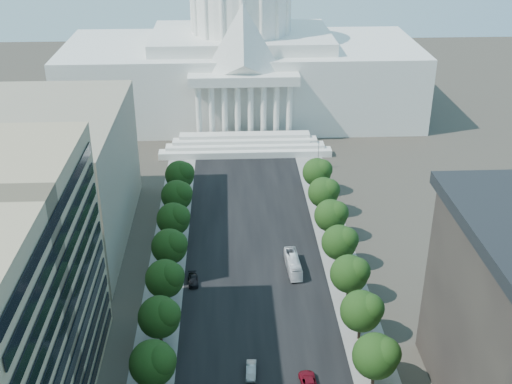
{
  "coord_description": "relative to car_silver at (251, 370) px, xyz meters",
  "views": [
    {
      "loc": [
        -5.2,
        -32.46,
        76.18
      ],
      "look_at": [
        0.4,
        86.53,
        17.29
      ],
      "focal_mm": 45.0,
      "sensor_mm": 36.0,
      "label": 1
    }
  ],
  "objects": [
    {
      "name": "city_bus",
      "position": [
        10.28,
        31.68,
        0.71
      ],
      "size": [
        3.08,
        10.9,
        3.0
      ],
      "primitive_type": "imported",
      "rotation": [
        0.0,
        0.0,
        0.05
      ],
      "color": "white",
      "rests_on": "ground"
    },
    {
      "name": "capitol",
      "position": [
        2.07,
        133.29,
        19.22
      ],
      "size": [
        120.0,
        56.0,
        73.0
      ],
      "color": "white",
      "rests_on": "ground"
    },
    {
      "name": "tree_l_f",
      "position": [
        -15.59,
        20.21,
        5.66
      ],
      "size": [
        7.79,
        7.6,
        9.97
      ],
      "color": "#33261C",
      "rests_on": "ground"
    },
    {
      "name": "tree_r_e",
      "position": [
        20.41,
        8.21,
        5.66
      ],
      "size": [
        7.79,
        7.6,
        9.97
      ],
      "color": "#33261C",
      "rests_on": "ground"
    },
    {
      "name": "tree_r_i",
      "position": [
        20.41,
        56.21,
        5.66
      ],
      "size": [
        7.79,
        7.6,
        9.97
      ],
      "color": "#33261C",
      "rests_on": "ground"
    },
    {
      "name": "tree_l_i",
      "position": [
        -15.59,
        56.21,
        5.66
      ],
      "size": [
        7.79,
        7.6,
        9.97
      ],
      "color": "#33261C",
      "rests_on": "ground"
    },
    {
      "name": "tree_r_d",
      "position": [
        20.41,
        -3.79,
        5.66
      ],
      "size": [
        7.79,
        7.6,
        9.97
      ],
      "color": "#33261C",
      "rests_on": "ground"
    },
    {
      "name": "tree_l_h",
      "position": [
        -15.59,
        44.21,
        5.66
      ],
      "size": [
        7.79,
        7.6,
        9.97
      ],
      "color": "#33261C",
      "rests_on": "ground"
    },
    {
      "name": "tree_l_j",
      "position": [
        -15.59,
        68.21,
        5.66
      ],
      "size": [
        7.79,
        7.6,
        9.97
      ],
      "color": "#33261C",
      "rests_on": "ground"
    },
    {
      "name": "sidewalk_right",
      "position": [
        21.07,
        38.4,
        -0.79
      ],
      "size": [
        8.0,
        260.0,
        0.02
      ],
      "primitive_type": "cube",
      "color": "gray",
      "rests_on": "ground"
    },
    {
      "name": "tree_l_d",
      "position": [
        -15.59,
        -3.79,
        5.66
      ],
      "size": [
        7.79,
        7.6,
        9.97
      ],
      "color": "#33261C",
      "rests_on": "ground"
    },
    {
      "name": "tree_r_g",
      "position": [
        20.41,
        32.21,
        5.66
      ],
      "size": [
        7.79,
        7.6,
        9.97
      ],
      "color": "#33261C",
      "rests_on": "ground"
    },
    {
      "name": "office_block_left_far",
      "position": [
        -45.93,
        48.4,
        14.21
      ],
      "size": [
        38.0,
        52.0,
        30.0
      ],
      "primitive_type": "cube",
      "color": "gray",
      "rests_on": "ground"
    },
    {
      "name": "car_silver",
      "position": [
        0.0,
        0.0,
        0.0
      ],
      "size": [
        2.01,
        4.9,
        1.58
      ],
      "primitive_type": "imported",
      "rotation": [
        0.0,
        0.0,
        -0.07
      ],
      "color": "#9A9DA2",
      "rests_on": "ground"
    },
    {
      "name": "tree_r_h",
      "position": [
        20.41,
        44.21,
        5.66
      ],
      "size": [
        7.79,
        7.6,
        9.97
      ],
      "color": "#33261C",
      "rests_on": "ground"
    },
    {
      "name": "streetlight_f",
      "position": [
        21.98,
        83.4,
        5.03
      ],
      "size": [
        2.61,
        0.44,
        9.0
      ],
      "color": "gray",
      "rests_on": "ground"
    },
    {
      "name": "tree_l_e",
      "position": [
        -15.59,
        8.21,
        5.66
      ],
      "size": [
        7.79,
        7.6,
        9.97
      ],
      "color": "#33261C",
      "rests_on": "ground"
    },
    {
      "name": "sidewalk_left",
      "position": [
        -16.93,
        38.4,
        -0.79
      ],
      "size": [
        8.0,
        260.0,
        0.02
      ],
      "primitive_type": "cube",
      "color": "gray",
      "rests_on": "ground"
    },
    {
      "name": "car_dark_b",
      "position": [
        -11.0,
        27.64,
        -0.06
      ],
      "size": [
        2.53,
        5.19,
        1.45
      ],
      "primitive_type": "imported",
      "rotation": [
        0.0,
        0.0,
        0.1
      ],
      "color": "black",
      "rests_on": "ground"
    },
    {
      "name": "car_red",
      "position": [
        9.41,
        -3.15,
        0.01
      ],
      "size": [
        3.15,
        5.97,
        1.6
      ],
      "primitive_type": "imported",
      "rotation": [
        0.0,
        0.0,
        3.23
      ],
      "color": "maroon",
      "rests_on": "ground"
    },
    {
      "name": "streetlight_e",
      "position": [
        21.98,
        58.4,
        5.03
      ],
      "size": [
        2.61,
        0.44,
        9.0
      ],
      "color": "gray",
      "rests_on": "ground"
    },
    {
      "name": "streetlight_d",
      "position": [
        21.98,
        33.4,
        5.03
      ],
      "size": [
        2.61,
        0.44,
        9.0
      ],
      "color": "gray",
      "rests_on": "ground"
    },
    {
      "name": "road_asphalt",
      "position": [
        2.07,
        38.4,
        -0.79
      ],
      "size": [
        30.0,
        260.0,
        0.01
      ],
      "primitive_type": "cube",
      "color": "black",
      "rests_on": "ground"
    },
    {
      "name": "tree_r_j",
      "position": [
        20.41,
        68.21,
        5.66
      ],
      "size": [
        7.79,
        7.6,
        9.97
      ],
      "color": "#33261C",
      "rests_on": "ground"
    },
    {
      "name": "tree_r_f",
      "position": [
        20.41,
        20.21,
        5.66
      ],
      "size": [
        7.79,
        7.6,
        9.97
      ],
      "color": "#33261C",
      "rests_on": "ground"
    },
    {
      "name": "tree_l_g",
      "position": [
        -15.59,
        32.21,
        5.66
      ],
      "size": [
        7.79,
        7.6,
        9.97
      ],
      "color": "#33261C",
      "rests_on": "ground"
    },
    {
      "name": "streetlight_c",
      "position": [
        21.98,
        8.4,
        5.03
      ],
      "size": [
        2.61,
        0.44,
        9.0
      ],
      "color": "gray",
      "rests_on": "ground"
    }
  ]
}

